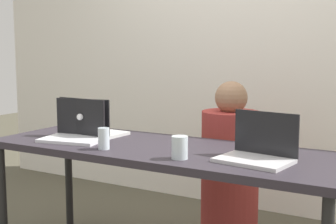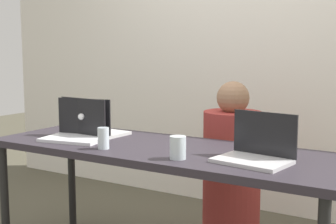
% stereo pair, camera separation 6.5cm
% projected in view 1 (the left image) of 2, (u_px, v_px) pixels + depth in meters
% --- Properties ---
extents(back_wall, '(5.07, 0.10, 2.63)m').
position_uv_depth(back_wall, '(251.00, 42.00, 3.62)').
color(back_wall, white).
rests_on(back_wall, ground).
extents(desk, '(1.95, 0.68, 0.74)m').
position_uv_depth(desk, '(162.00, 158.00, 2.52)').
color(desk, '#2C262E').
rests_on(desk, ground).
extents(person_at_center, '(0.44, 0.44, 1.06)m').
position_uv_depth(person_at_center, '(230.00, 173.00, 3.00)').
color(person_at_center, '#A0342F').
rests_on(person_at_center, ground).
extents(laptop_front_right, '(0.36, 0.29, 0.23)m').
position_uv_depth(laptop_front_right, '(258.00, 151.00, 2.18)').
color(laptop_front_right, silver).
rests_on(laptop_front_right, desk).
extents(laptop_back_left, '(0.37, 0.28, 0.23)m').
position_uv_depth(laptop_back_left, '(91.00, 127.00, 2.83)').
color(laptop_back_left, silver).
rests_on(laptop_back_left, desk).
extents(laptop_front_left, '(0.39, 0.30, 0.23)m').
position_uv_depth(laptop_front_left, '(77.00, 131.00, 2.70)').
color(laptop_front_left, silver).
rests_on(laptop_front_left, desk).
extents(water_glass_left, '(0.06, 0.06, 0.11)m').
position_uv_depth(water_glass_left, '(104.00, 140.00, 2.44)').
color(water_glass_left, silver).
rests_on(water_glass_left, desk).
extents(water_glass_right, '(0.08, 0.08, 0.11)m').
position_uv_depth(water_glass_right, '(180.00, 149.00, 2.23)').
color(water_glass_right, silver).
rests_on(water_glass_right, desk).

